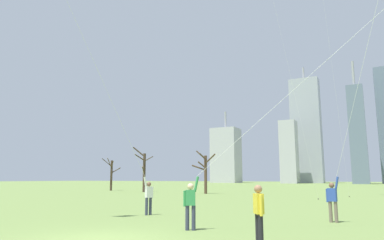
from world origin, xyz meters
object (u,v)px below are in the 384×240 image
Objects in this scene: bare_tree_far_right_edge at (205,171)px; kite_flyer_far_back_yellow at (282,116)px; bystander_far_off_by_trees at (259,212)px; bare_tree_right_of_center at (111,174)px; bare_tree_center at (144,170)px; kite_flyer_foreground_right_red at (126,142)px; kite_flyer_midfield_center_orange at (340,165)px.

kite_flyer_far_back_yellow is at bearing -59.47° from bare_tree_far_right_edge.
bare_tree_right_of_center is at bearing 134.93° from bystander_far_off_by_trees.
kite_flyer_far_back_yellow is at bearing -47.19° from bare_tree_center.
kite_flyer_foreground_right_red reaches higher than kite_flyer_midfield_center_orange.
bare_tree_center is (-24.72, 26.69, -1.08)m from kite_flyer_far_back_yellow.
bare_tree_far_right_edge is (-16.86, 22.77, 0.40)m from kite_flyer_midfield_center_orange.
bare_tree_far_right_edge is (-7.38, 24.76, -0.82)m from kite_flyer_foreground_right_red.
kite_flyer_foreground_right_red is at bearing 151.69° from bystander_far_off_by_trees.
kite_flyer_far_back_yellow reaches higher than bare_tree_right_of_center.
bystander_far_off_by_trees is (-1.62, -6.22, -1.41)m from kite_flyer_midfield_center_orange.
kite_flyer_foreground_right_red reaches higher than bystander_far_off_by_trees.
bystander_far_off_by_trees is at bearing -45.07° from bare_tree_right_of_center.
bare_tree_far_right_edge reaches higher than bystander_far_off_by_trees.
kite_flyer_midfield_center_orange is at bearing 11.88° from kite_flyer_foreground_right_red.
bare_tree_far_right_edge is at bearing 126.52° from kite_flyer_midfield_center_orange.
bystander_far_off_by_trees is 32.80m from bare_tree_far_right_edge.
kite_flyer_far_back_yellow reaches higher than kite_flyer_foreground_right_red.
kite_flyer_foreground_right_red is 37.41m from bare_tree_right_of_center.
bystander_far_off_by_trees is (-0.01, -3.14, -3.10)m from kite_flyer_far_back_yellow.
kite_flyer_far_back_yellow is at bearing -42.15° from bare_tree_right_of_center.
bare_tree_center is at bearing 138.13° from kite_flyer_midfield_center_orange.
kite_flyer_midfield_center_orange is 2.68× the size of bare_tree_right_of_center.
bare_tree_right_of_center reaches higher than bystander_far_off_by_trees.
bare_tree_center is at bearing 132.81° from kite_flyer_far_back_yellow.
bare_tree_right_of_center is (-24.53, 28.23, -1.03)m from kite_flyer_foreground_right_red.
kite_flyer_midfield_center_orange is 42.95m from bare_tree_right_of_center.
bare_tree_right_of_center is at bearing 142.35° from kite_flyer_midfield_center_orange.
bare_tree_right_of_center is at bearing 137.85° from kite_flyer_far_back_yellow.
kite_flyer_foreground_right_red is at bearing -49.01° from bare_tree_right_of_center.
bystander_far_off_by_trees is (7.85, -4.23, -2.63)m from kite_flyer_foreground_right_red.
kite_flyer_far_back_yellow is 3.87m from kite_flyer_midfield_center_orange.
kite_flyer_foreground_right_red is at bearing -168.12° from kite_flyer_midfield_center_orange.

